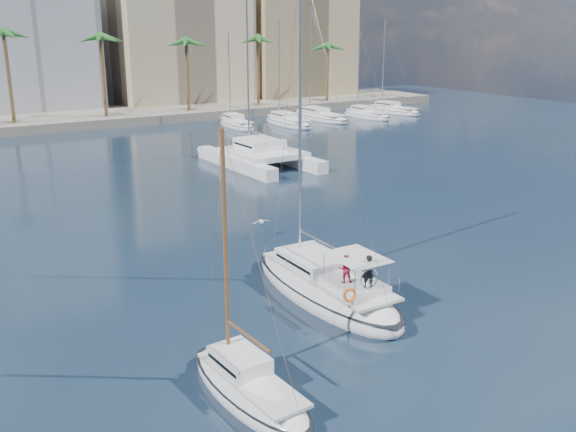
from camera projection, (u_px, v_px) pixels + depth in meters
ground at (310, 276)px, 33.56m from camera, size 160.00×160.00×0.00m
quay at (49, 121)px, 83.07m from camera, size 120.00×14.00×1.20m
building_beige at (178, 42)px, 98.79m from camera, size 20.00×14.00×20.00m
building_tan_right at (294, 47)px, 107.54m from camera, size 18.00×12.00×18.00m
palm_centre at (48, 45)px, 77.03m from camera, size 3.60×3.60×12.30m
palm_right at (288, 41)px, 94.18m from camera, size 3.60×3.60×12.30m
main_sloop at (325, 287)px, 30.84m from camera, size 3.64×11.07×16.38m
small_sloop at (249, 388)px, 22.50m from camera, size 2.57×7.02×9.93m
catamaran at (261, 153)px, 59.43m from camera, size 6.79×13.01×18.61m
seagull at (261, 222)px, 39.26m from camera, size 1.18×0.51×0.22m
moored_yacht_a at (236, 127)px, 81.92m from camera, size 3.37×9.52×11.90m
moored_yacht_b at (288, 125)px, 83.57m from camera, size 3.32×10.83×13.72m
moored_yacht_c at (320, 120)px, 88.48m from camera, size 3.98×12.33×15.54m
moored_yacht_d at (366, 118)px, 90.13m from camera, size 3.52×9.55×11.90m
moored_yacht_e at (392, 113)px, 95.04m from camera, size 4.61×11.11×13.72m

